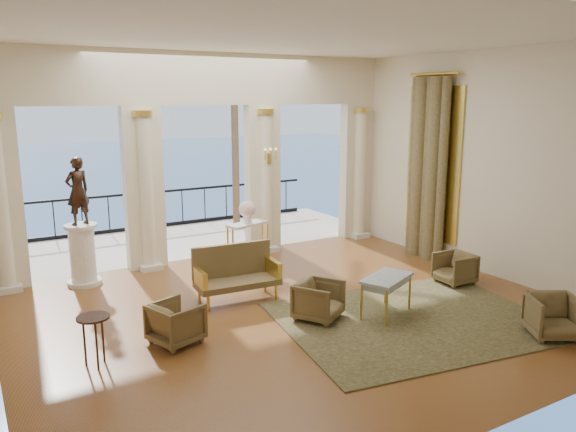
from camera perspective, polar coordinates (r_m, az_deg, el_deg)
floor at (r=9.61m, az=0.90°, el=-9.79°), size 9.00×9.00×0.00m
room_walls at (r=8.02m, az=5.14°, el=7.02°), size 9.00×9.00×9.00m
arcade at (r=12.39m, az=-8.36°, el=7.31°), size 9.00×0.56×4.50m
terrace at (r=14.66m, az=-10.98°, el=-2.52°), size 10.00×3.60×0.10m
balustrade at (r=16.04m, az=-12.96°, el=0.33°), size 9.00×0.06×1.03m
palm_tree at (r=15.71m, az=-5.53°, el=13.85°), size 2.00×2.00×4.50m
sea at (r=68.45m, az=-26.24°, el=2.72°), size 160.00×160.00×0.00m
curtain at (r=12.86m, az=13.92°, el=4.73°), size 0.33×1.40×4.09m
window_frame at (r=12.98m, az=14.53°, el=5.12°), size 0.04×1.60×3.40m
wall_sconce at (r=12.74m, az=-1.90°, el=5.95°), size 0.30×0.11×0.33m
rug at (r=9.51m, az=12.62°, el=-10.27°), size 4.65×3.87×0.02m
armchair_a at (r=9.24m, az=3.13°, el=-8.38°), size 0.92×0.91×0.70m
armchair_b at (r=9.46m, az=25.37°, el=-9.05°), size 0.93×0.92×0.72m
armchair_c at (r=11.41m, az=16.58°, el=-4.99°), size 0.64×0.68×0.67m
armchair_d at (r=8.55m, az=-11.31°, el=-10.40°), size 0.80×0.83×0.68m
settee at (r=10.13m, az=-5.36°, el=-5.77°), size 1.52×0.74×0.98m
game_table at (r=9.44m, az=10.00°, el=-6.49°), size 1.11×0.89×0.67m
pedestal at (r=11.53m, az=-20.14°, el=-3.81°), size 0.65×0.65×1.19m
statue at (r=11.26m, az=-20.60°, el=2.39°), size 0.55×0.45×1.29m
console_table at (r=12.22m, az=-4.12°, el=-1.40°), size 1.01×0.62×0.90m
urn at (r=12.13m, az=-4.15°, el=0.58°), size 0.37×0.37×0.49m
side_table at (r=8.05m, az=-19.17°, el=-10.28°), size 0.44×0.44×0.71m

